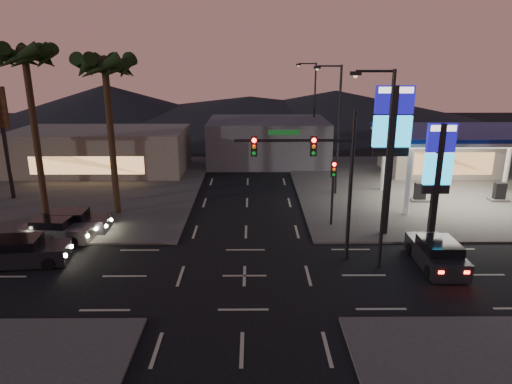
{
  "coord_description": "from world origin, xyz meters",
  "views": [
    {
      "loc": [
        0.41,
        -20.7,
        10.51
      ],
      "look_at": [
        0.62,
        4.68,
        3.0
      ],
      "focal_mm": 32.0,
      "sensor_mm": 36.0,
      "label": 1
    }
  ],
  "objects_px": {
    "suv_station": "(437,254)",
    "car_lane_b_front": "(57,230)",
    "traffic_signal_mast": "(318,165)",
    "car_lane_a_front": "(23,252)",
    "pylon_sign_tall": "(392,131)",
    "car_lane_b_mid": "(73,222)",
    "pylon_sign_short": "(438,165)",
    "gas_station": "(467,135)"
  },
  "relations": [
    {
      "from": "car_lane_b_mid",
      "to": "suv_station",
      "type": "distance_m",
      "value": 21.34
    },
    {
      "from": "pylon_sign_tall",
      "to": "pylon_sign_short",
      "type": "distance_m",
      "value": 3.2
    },
    {
      "from": "gas_station",
      "to": "pylon_sign_tall",
      "type": "xyz_separation_m",
      "value": [
        -7.5,
        -6.5,
        1.31
      ]
    },
    {
      "from": "car_lane_a_front",
      "to": "suv_station",
      "type": "xyz_separation_m",
      "value": [
        21.65,
        -0.42,
        0.01
      ]
    },
    {
      "from": "car_lane_b_mid",
      "to": "pylon_sign_short",
      "type": "bearing_deg",
      "value": -4.09
    },
    {
      "from": "traffic_signal_mast",
      "to": "suv_station",
      "type": "height_order",
      "value": "traffic_signal_mast"
    },
    {
      "from": "traffic_signal_mast",
      "to": "car_lane_a_front",
      "type": "bearing_deg",
      "value": -178.09
    },
    {
      "from": "gas_station",
      "to": "car_lane_b_front",
      "type": "height_order",
      "value": "gas_station"
    },
    {
      "from": "pylon_sign_tall",
      "to": "suv_station",
      "type": "xyz_separation_m",
      "value": [
        1.5,
        -4.45,
        -5.7
      ]
    },
    {
      "from": "pylon_sign_short",
      "to": "traffic_signal_mast",
      "type": "bearing_deg",
      "value": -160.87
    },
    {
      "from": "pylon_sign_tall",
      "to": "pylon_sign_short",
      "type": "xyz_separation_m",
      "value": [
        2.5,
        -1.0,
        -1.74
      ]
    },
    {
      "from": "gas_station",
      "to": "suv_station",
      "type": "xyz_separation_m",
      "value": [
        -6.0,
        -10.95,
        -4.38
      ]
    },
    {
      "from": "pylon_sign_short",
      "to": "traffic_signal_mast",
      "type": "xyz_separation_m",
      "value": [
        -7.24,
        -2.51,
        0.57
      ]
    },
    {
      "from": "pylon_sign_short",
      "to": "car_lane_b_mid",
      "type": "relative_size",
      "value": 1.6
    },
    {
      "from": "pylon_sign_tall",
      "to": "car_lane_b_front",
      "type": "bearing_deg",
      "value": -177.72
    },
    {
      "from": "gas_station",
      "to": "car_lane_a_front",
      "type": "xyz_separation_m",
      "value": [
        -27.65,
        -10.53,
        -4.4
      ]
    },
    {
      "from": "car_lane_b_front",
      "to": "suv_station",
      "type": "height_order",
      "value": "suv_station"
    },
    {
      "from": "car_lane_b_front",
      "to": "car_lane_b_mid",
      "type": "relative_size",
      "value": 1.01
    },
    {
      "from": "pylon_sign_short",
      "to": "car_lane_b_mid",
      "type": "xyz_separation_m",
      "value": [
        -21.75,
        1.55,
        -4.0
      ]
    },
    {
      "from": "gas_station",
      "to": "traffic_signal_mast",
      "type": "distance_m",
      "value": 15.82
    },
    {
      "from": "traffic_signal_mast",
      "to": "car_lane_b_mid",
      "type": "height_order",
      "value": "traffic_signal_mast"
    },
    {
      "from": "car_lane_b_front",
      "to": "suv_station",
      "type": "xyz_separation_m",
      "value": [
        21.23,
        -3.66,
        0.05
      ]
    },
    {
      "from": "gas_station",
      "to": "car_lane_b_front",
      "type": "bearing_deg",
      "value": -165.02
    },
    {
      "from": "gas_station",
      "to": "pylon_sign_short",
      "type": "distance_m",
      "value": 9.02
    },
    {
      "from": "car_lane_b_front",
      "to": "pylon_sign_tall",
      "type": "bearing_deg",
      "value": 2.28
    },
    {
      "from": "pylon_sign_tall",
      "to": "car_lane_a_front",
      "type": "bearing_deg",
      "value": -168.7
    },
    {
      "from": "traffic_signal_mast",
      "to": "suv_station",
      "type": "bearing_deg",
      "value": -8.53
    },
    {
      "from": "traffic_signal_mast",
      "to": "suv_station",
      "type": "relative_size",
      "value": 1.77
    },
    {
      "from": "traffic_signal_mast",
      "to": "car_lane_a_front",
      "type": "relative_size",
      "value": 1.71
    },
    {
      "from": "suv_station",
      "to": "car_lane_b_front",
      "type": "bearing_deg",
      "value": 170.21
    },
    {
      "from": "suv_station",
      "to": "gas_station",
      "type": "bearing_deg",
      "value": 61.27
    },
    {
      "from": "car_lane_b_mid",
      "to": "suv_station",
      "type": "height_order",
      "value": "suv_station"
    },
    {
      "from": "gas_station",
      "to": "car_lane_b_mid",
      "type": "xyz_separation_m",
      "value": [
        -26.75,
        -5.95,
        -4.43
      ]
    },
    {
      "from": "pylon_sign_short",
      "to": "pylon_sign_tall",
      "type": "bearing_deg",
      "value": 158.2
    },
    {
      "from": "car_lane_b_mid",
      "to": "suv_station",
      "type": "relative_size",
      "value": 0.96
    },
    {
      "from": "car_lane_b_front",
      "to": "car_lane_a_front",
      "type": "bearing_deg",
      "value": -97.47
    },
    {
      "from": "traffic_signal_mast",
      "to": "car_lane_a_front",
      "type": "height_order",
      "value": "traffic_signal_mast"
    },
    {
      "from": "pylon_sign_short",
      "to": "car_lane_b_mid",
      "type": "bearing_deg",
      "value": 175.91
    },
    {
      "from": "car_lane_b_mid",
      "to": "suv_station",
      "type": "xyz_separation_m",
      "value": [
        20.75,
        -5.0,
        0.04
      ]
    },
    {
      "from": "car_lane_b_front",
      "to": "car_lane_b_mid",
      "type": "xyz_separation_m",
      "value": [
        0.48,
        1.34,
        0.0
      ]
    },
    {
      "from": "car_lane_a_front",
      "to": "car_lane_b_front",
      "type": "xyz_separation_m",
      "value": [
        0.42,
        3.24,
        -0.04
      ]
    },
    {
      "from": "suv_station",
      "to": "car_lane_b_mid",
      "type": "bearing_deg",
      "value": 166.45
    }
  ]
}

